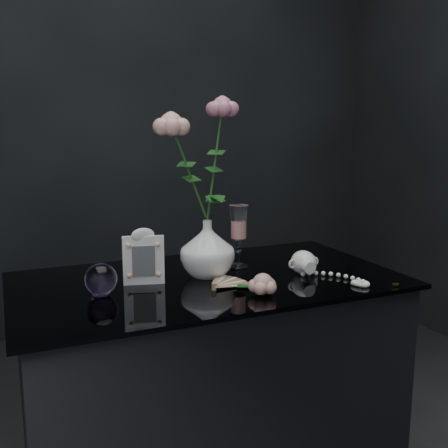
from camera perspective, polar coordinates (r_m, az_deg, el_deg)
name	(u,v)px	position (r m, az deg, el deg)	size (l,w,h in m)	color
table	(209,404)	(1.61, -1.62, -19.01)	(1.05, 0.58, 0.76)	black
vase	(207,249)	(1.46, -1.82, -2.69)	(0.15, 0.15, 0.16)	white
wine_glass	(239,236)	(1.55, 1.60, -1.35)	(0.06, 0.06, 0.19)	white
picture_frame	(143,256)	(1.40, -8.76, -3.48)	(0.11, 0.09, 0.15)	white
paperweight	(101,279)	(1.35, -13.25, -5.86)	(0.08, 0.08, 0.08)	#A27ECD
paper_fan	(214,286)	(1.35, -1.10, -6.76)	(0.21, 0.16, 0.02)	#FBE6C9
loose_rose	(263,284)	(1.32, 4.25, -6.53)	(0.12, 0.16, 0.05)	#DA9B8D
pearl_jar	(304,262)	(1.51, 8.67, -4.06)	(0.24, 0.25, 0.07)	white
roses	(201,155)	(1.42, -2.53, 7.54)	(0.24, 0.13, 0.38)	#EAA290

